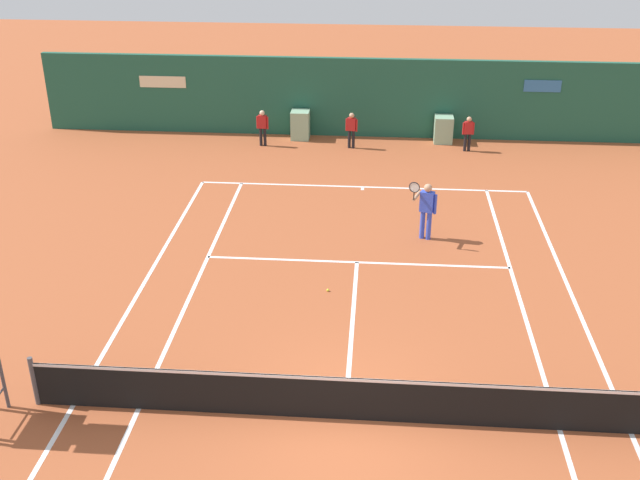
{
  "coord_description": "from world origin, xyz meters",
  "views": [
    {
      "loc": [
        0.43,
        -11.58,
        9.46
      ],
      "look_at": [
        -0.95,
        6.04,
        0.8
      ],
      "focal_mm": 43.1,
      "sensor_mm": 36.0,
      "label": 1
    }
  ],
  "objects": [
    {
      "name": "ground_plane",
      "position": [
        -0.0,
        0.58,
        0.0
      ],
      "size": [
        80.0,
        80.0,
        0.01
      ],
      "color": "#A8512D"
    },
    {
      "name": "tennis_net",
      "position": [
        0.0,
        0.0,
        0.51
      ],
      "size": [
        12.1,
        0.1,
        1.07
      ],
      "color": "#4C4C51",
      "rests_on": "ground_plane"
    },
    {
      "name": "sponsor_back_wall",
      "position": [
        0.0,
        16.97,
        1.45
      ],
      "size": [
        25.0,
        1.02,
        3.0
      ],
      "color": "#1E5642",
      "rests_on": "ground_plane"
    },
    {
      "name": "player_on_baseline",
      "position": [
        1.84,
        7.98,
        0.98
      ],
      "size": [
        0.81,
        0.68,
        1.88
      ],
      "rotation": [
        0.0,
        0.0,
        2.82
      ],
      "color": "blue",
      "rests_on": "ground_plane"
    },
    {
      "name": "ball_kid_left_post",
      "position": [
        -3.83,
        15.51,
        0.78
      ],
      "size": [
        0.45,
        0.2,
        1.36
      ],
      "rotation": [
        0.0,
        0.0,
        3.04
      ],
      "color": "black",
      "rests_on": "ground_plane"
    },
    {
      "name": "ball_kid_right_post",
      "position": [
        -0.54,
        15.51,
        0.77
      ],
      "size": [
        0.44,
        0.22,
        1.34
      ],
      "rotation": [
        0.0,
        0.0,
        2.98
      ],
      "color": "black",
      "rests_on": "ground_plane"
    },
    {
      "name": "ball_kid_centre_post",
      "position": [
        3.71,
        15.51,
        0.75
      ],
      "size": [
        0.43,
        0.19,
        1.3
      ],
      "rotation": [
        0.0,
        0.0,
        3.24
      ],
      "color": "black",
      "rests_on": "ground_plane"
    },
    {
      "name": "tennis_ball_by_sideline",
      "position": [
        -0.66,
        4.81,
        0.03
      ],
      "size": [
        0.07,
        0.07,
        0.07
      ],
      "primitive_type": "sphere",
      "color": "#CCE033",
      "rests_on": "ground_plane"
    }
  ]
}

